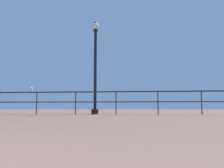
# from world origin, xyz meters

# --- Properties ---
(pier_railing) EXTENTS (22.59, 0.05, 0.98)m
(pier_railing) POSITION_xyz_m (-0.00, 9.08, 0.72)
(pier_railing) COLOR #2F2D26
(pier_railing) RESTS_ON ground_plane
(lamppost_center) EXTENTS (0.32, 0.32, 4.19)m
(lamppost_center) POSITION_xyz_m (-0.07, 9.33, 2.24)
(lamppost_center) COLOR black
(lamppost_center) RESTS_ON ground_plane
(seagull_on_rail) EXTENTS (0.29, 0.35, 0.19)m
(seagull_on_rail) POSITION_xyz_m (-2.88, 9.06, 1.06)
(seagull_on_rail) COLOR silver
(seagull_on_rail) RESTS_ON pier_railing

